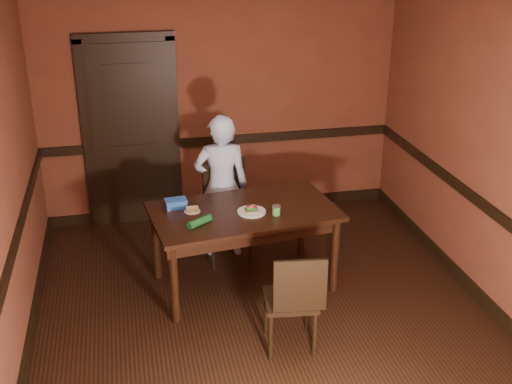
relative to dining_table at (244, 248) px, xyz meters
name	(u,v)px	position (x,y,z in m)	size (l,w,h in m)	color
floor	(264,316)	(0.07, -0.57, -0.39)	(4.00, 4.50, 0.01)	black
ceiling	(266,0)	(0.07, -0.57, 2.31)	(4.00, 4.50, 0.01)	silver
wall_back	(220,102)	(0.07, 1.68, 0.96)	(4.00, 0.02, 2.70)	brown
wall_front	(369,342)	(0.07, -2.82, 0.96)	(4.00, 0.02, 2.70)	brown
wall_left	(2,196)	(-1.93, -0.57, 0.96)	(0.02, 4.50, 2.70)	brown
wall_right	(491,156)	(2.07, -0.57, 0.96)	(0.02, 4.50, 2.70)	brown
dado_back	(221,140)	(0.07, 1.66, 0.51)	(4.00, 0.03, 0.10)	black
dado_left	(14,249)	(-1.92, -0.57, 0.51)	(0.03, 4.50, 0.10)	black
dado_right	(482,204)	(2.05, -0.57, 0.51)	(0.03, 4.50, 0.10)	black
baseboard_back	(223,207)	(0.07, 1.66, -0.33)	(4.00, 0.03, 0.12)	black
baseboard_left	(29,339)	(-1.92, -0.57, -0.33)	(0.03, 4.50, 0.12)	black
baseboard_right	(470,285)	(2.05, -0.57, -0.33)	(0.03, 4.50, 0.12)	black
door	(131,130)	(-0.93, 1.64, 0.70)	(1.05, 0.07, 2.20)	black
dining_table	(244,248)	(0.00, 0.00, 0.00)	(1.68, 0.94, 0.79)	black
chair_far	(224,214)	(-0.09, 0.57, 0.10)	(0.46, 0.46, 0.98)	black
chair_near	(290,298)	(0.18, -1.00, 0.05)	(0.41, 0.41, 0.89)	black
person	(222,186)	(-0.10, 0.67, 0.36)	(0.55, 0.36, 1.50)	silver
sandwich_plate	(252,211)	(0.06, -0.08, 0.41)	(0.26, 0.26, 0.06)	white
sauce_jar	(276,210)	(0.26, -0.17, 0.44)	(0.08, 0.08, 0.09)	#559845
cheese_saucer	(192,210)	(-0.46, 0.05, 0.41)	(0.15, 0.15, 0.05)	white
food_tub	(176,204)	(-0.60, 0.17, 0.43)	(0.21, 0.15, 0.08)	blue
wrapped_veg	(200,222)	(-0.44, -0.23, 0.43)	(0.07, 0.07, 0.24)	#16501F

